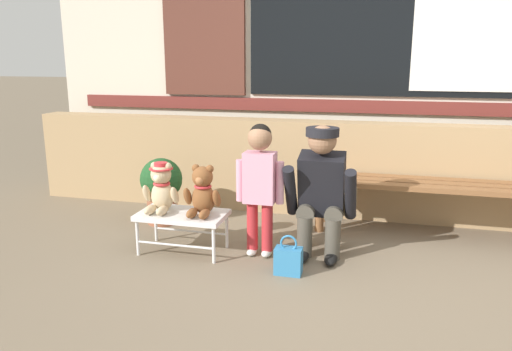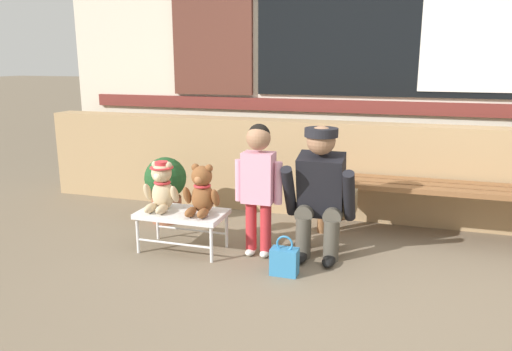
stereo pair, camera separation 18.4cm
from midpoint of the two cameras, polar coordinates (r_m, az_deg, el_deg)
name	(u,v)px [view 1 (the left image)]	position (r m, az deg, el deg)	size (l,w,h in m)	color
ground_plane	(359,284)	(3.26, 10.23, -12.24)	(60.00, 60.00, 0.00)	#756651
brick_low_wall	(370,171)	(4.47, 11.87, 0.55)	(6.46, 0.25, 0.85)	tan
shop_facade	(381,3)	(4.91, 13.10, 18.84)	(6.59, 0.26, 3.78)	beige
wooden_bench_long	(445,191)	(4.15, 19.81, -1.71)	(2.10, 0.40, 0.44)	brown
small_display_bench	(182,217)	(3.67, -9.91, -4.75)	(0.64, 0.36, 0.30)	silver
teddy_bear_with_hat	(161,188)	(3.68, -12.30, -1.46)	(0.28, 0.27, 0.36)	#CCB289
teddy_bear_plain	(202,192)	(3.55, -7.68, -1.95)	(0.28, 0.26, 0.36)	brown
child_standing	(260,176)	(3.47, -1.07, -0.04)	(0.35, 0.18, 0.96)	#B7282D
adult_crouching	(323,190)	(3.54, 6.24, -1.71)	(0.50, 0.49, 0.95)	#4C473D
handbag_on_ground	(288,260)	(3.31, 2.15, -9.75)	(0.18, 0.11, 0.27)	teal
potted_plant	(162,187)	(4.33, -12.04, -1.29)	(0.36, 0.36, 0.57)	brown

